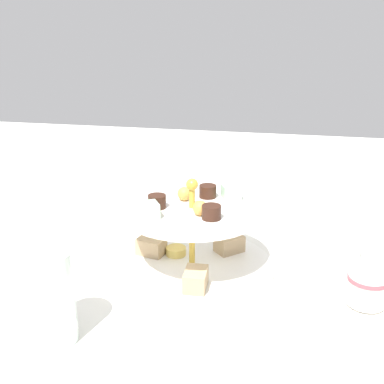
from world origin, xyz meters
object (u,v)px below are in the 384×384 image
(tiered_serving_stand, at_px, (192,241))
(water_glass_short_left, at_px, (343,242))
(teacup_with_saucer, at_px, (366,292))
(butter_knife_left, at_px, (66,227))
(water_glass_mid_back, at_px, (241,201))
(water_glass_tall_right, at_px, (48,298))

(tiered_serving_stand, bearing_deg, water_glass_short_left, -160.83)
(tiered_serving_stand, xyz_separation_m, teacup_with_saucer, (-0.28, 0.06, -0.03))
(tiered_serving_stand, distance_m, water_glass_short_left, 0.27)
(water_glass_short_left, bearing_deg, butter_knife_left, -2.58)
(teacup_with_saucer, bearing_deg, tiered_serving_stand, -11.82)
(water_glass_short_left, bearing_deg, teacup_with_saucer, 98.75)
(tiered_serving_stand, bearing_deg, teacup_with_saucer, 168.18)
(teacup_with_saucer, bearing_deg, water_glass_mid_back, -53.09)
(water_glass_tall_right, xyz_separation_m, butter_knife_left, (0.16, -0.34, -0.06))
(water_glass_tall_right, height_order, water_glass_mid_back, water_glass_tall_right)
(tiered_serving_stand, height_order, butter_knife_left, tiered_serving_stand)
(tiered_serving_stand, height_order, water_glass_tall_right, tiered_serving_stand)
(water_glass_tall_right, bearing_deg, water_glass_mid_back, -112.51)
(tiered_serving_stand, relative_size, water_glass_short_left, 3.85)
(water_glass_tall_right, height_order, butter_knife_left, water_glass_tall_right)
(butter_knife_left, bearing_deg, teacup_with_saucer, 102.10)
(teacup_with_saucer, height_order, butter_knife_left, teacup_with_saucer)
(teacup_with_saucer, bearing_deg, water_glass_short_left, -81.25)
(water_glass_tall_right, height_order, water_glass_short_left, water_glass_tall_right)
(water_glass_short_left, relative_size, teacup_with_saucer, 0.81)
(water_glass_short_left, bearing_deg, water_glass_mid_back, -36.60)
(tiered_serving_stand, height_order, teacup_with_saucer, tiered_serving_stand)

